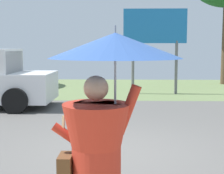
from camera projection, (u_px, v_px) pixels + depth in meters
The scene contains 3 objects.
ground_plane at pixel (115, 120), 9.21m from camera, with size 40.00×22.00×0.20m.
monk_pedestrian at pixel (102, 135), 2.99m from camera, with size 1.16×1.16×2.13m.
roadside_billboard at pixel (155, 32), 13.82m from camera, with size 2.60×0.12×3.50m.
Camera 1 is at (0.16, -6.09, 1.95)m, focal length 53.95 mm.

